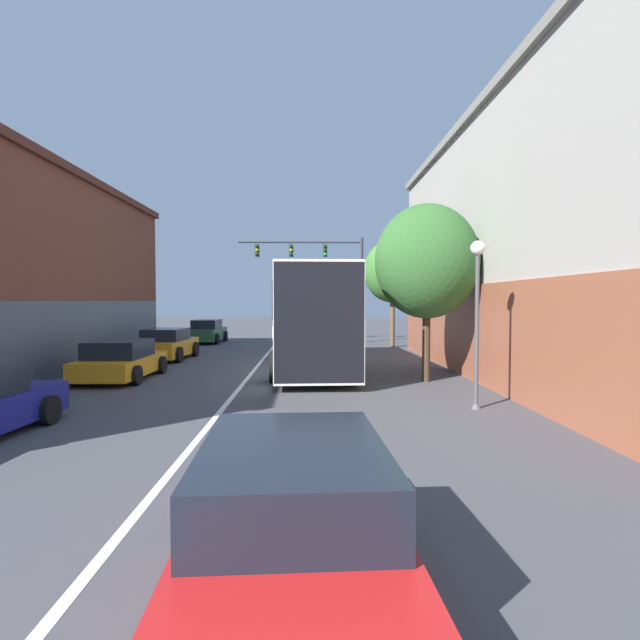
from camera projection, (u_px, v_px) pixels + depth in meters
The scene contains 11 objects.
lane_center_line at pixel (250, 375), 17.61m from camera, with size 0.14×47.39×0.01m.
building_right_storefront at pixel (600, 241), 16.56m from camera, with size 8.93×21.72×8.97m.
bus at pixel (312, 314), 19.16m from camera, with size 3.23×10.57×3.78m.
hatchback_foreground at pixel (294, 530), 4.29m from camera, with size 2.20×4.67×1.34m.
parked_car_left_near at pixel (121, 361), 16.61m from camera, with size 2.15×4.12×1.31m.
parked_car_left_far at pixel (207, 332), 31.11m from camera, with size 2.02×4.07×1.45m.
parked_car_left_distant at pixel (167, 345), 22.26m from camera, with size 2.18×4.03×1.38m.
traffic_signal_gantry at pixel (321, 265), 31.14m from camera, with size 7.79×0.36×6.58m.
street_lamp at pixel (477, 305), 11.97m from camera, with size 0.35×0.35×4.05m.
street_tree_near at pixel (427, 262), 16.04m from camera, with size 3.35×3.02×5.73m.
street_tree_far at pixel (393, 271), 28.00m from camera, with size 3.23×2.91×6.07m.
Camera 1 is at (2.13, 0.13, 2.61)m, focal length 28.00 mm.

